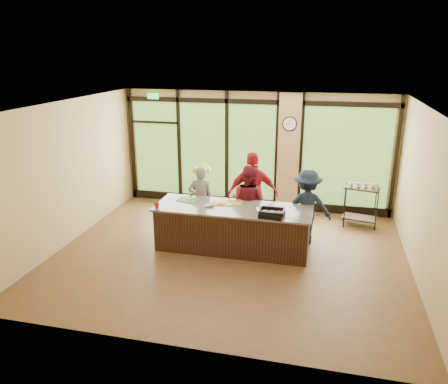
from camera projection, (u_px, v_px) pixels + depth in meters
The scene contains 25 objects.
floor at pixel (230, 254), 8.89m from camera, with size 7.00×7.00×0.00m, color brown.
ceiling at pixel (230, 106), 7.96m from camera, with size 7.00×7.00×0.00m, color silver.
back_wall at pixel (256, 151), 11.20m from camera, with size 7.00×7.00×0.00m, color tan.
left_wall at pixel (68, 173), 9.20m from camera, with size 6.00×6.00×0.00m, color tan.
right_wall at pixel (424, 198), 7.65m from camera, with size 6.00×6.00×0.00m, color tan.
window_wall at pixel (261, 156), 11.16m from camera, with size 6.90×0.12×3.00m.
island_base at pixel (233, 229), 9.03m from camera, with size 3.10×1.00×0.88m, color #311A10.
countertop at pixel (233, 208), 8.89m from camera, with size 3.20×1.10×0.04m, color gray.
wall_clock at pixel (290, 124), 10.66m from camera, with size 0.36×0.04×0.36m.
cook_left at pixel (201, 200), 9.78m from camera, with size 0.57×0.37×1.55m, color slate.
cook_midleft at pixel (248, 202), 9.52m from camera, with size 0.79×0.62×1.63m, color maroon.
cook_midright at pixel (253, 194), 9.58m from camera, with size 1.11×0.46×1.89m, color #AA1A25.
cook_right at pixel (307, 207), 9.23m from camera, with size 1.05×0.60×1.62m, color #192237.
roasting_pan at pixel (272, 215), 8.36m from camera, with size 0.46×0.35×0.08m, color black.
mixing_bowl at pixel (266, 211), 8.52m from camera, with size 0.36×0.36×0.09m, color silver.
cutting_board_left at pixel (188, 200), 9.30m from camera, with size 0.43×0.32×0.01m, color #368B32.
cutting_board_center at pixel (222, 203), 9.10m from camera, with size 0.43×0.33×0.01m, color gold.
cutting_board_right at pixel (233, 203), 9.13m from camera, with size 0.37×0.28×0.01m, color gold.
prep_bowl_near at pixel (211, 205), 8.94m from camera, with size 0.14×0.14×0.04m, color white.
prep_bowl_mid at pixel (207, 206), 8.91m from camera, with size 0.13×0.13×0.04m, color white.
prep_bowl_far at pixel (221, 203), 9.05m from camera, with size 0.14×0.14×0.04m, color white.
red_ramekin at pixel (157, 206), 8.85m from camera, with size 0.11×0.11×0.09m, color red.
flower_stand at pixel (201, 199), 10.93m from camera, with size 0.41×0.41×0.82m, color #311A10.
flower_vase at pixel (201, 178), 10.76m from camera, with size 0.25×0.25×0.26m, color brown.
bar_cart at pixel (361, 200), 10.17m from camera, with size 0.85×0.60×1.05m.
Camera 1 is at (1.76, -7.87, 3.97)m, focal length 35.00 mm.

